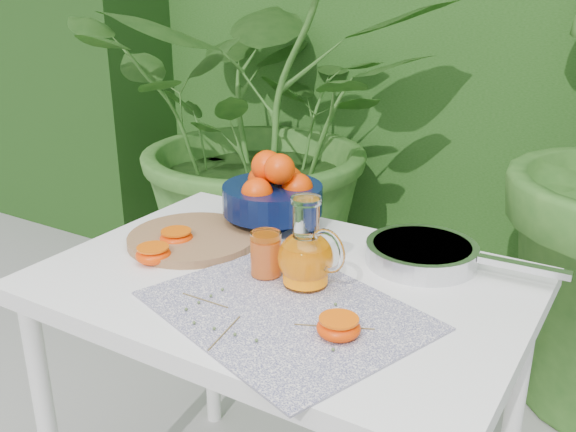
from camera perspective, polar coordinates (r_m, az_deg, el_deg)
The scene contains 11 objects.
hedge_backdrop at distance 3.17m, azimuth 20.20°, elevation 16.77°, with size 8.00×1.65×2.50m.
potted_plant_left at distance 2.66m, azimuth -1.51°, elevation 8.60°, with size 1.58×1.58×1.58m, color #2F6221.
white_table at distance 1.40m, azimuth -0.43°, elevation -8.39°, with size 1.00×0.70×0.75m.
placemat at distance 1.23m, azimuth -0.26°, elevation -8.36°, with size 0.50×0.39×0.00m, color #0C0F43.
cutting_board at distance 1.54m, azimuth -8.48°, elevation -1.99°, with size 0.31×0.31×0.02m, color #8E6140.
fruit_bowl at distance 1.59m, azimuth -1.29°, elevation 2.10°, with size 0.27×0.27×0.20m.
juice_pitcher at distance 1.29m, azimuth 1.65°, elevation -3.54°, with size 0.17×0.14×0.19m.
juice_tumbler at distance 1.34m, azimuth -1.97°, elevation -3.49°, with size 0.08×0.08×0.10m.
saute_pan at distance 1.44m, azimuth 11.94°, elevation -3.21°, with size 0.43×0.25×0.05m.
orange_halves at distance 1.36m, azimuth -6.65°, elevation -4.66°, with size 0.59×0.24×0.04m.
thyme_sprigs at distance 1.19m, azimuth -2.83°, elevation -9.14°, with size 0.38×0.25×0.01m.
Camera 1 is at (0.72, -1.03, 1.35)m, focal length 40.00 mm.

